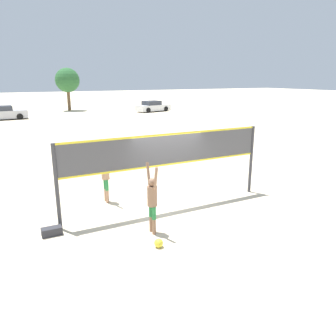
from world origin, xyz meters
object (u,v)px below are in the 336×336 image
Objects in this scene: volleyball at (159,243)px; gear_bag at (52,231)px; player_blocker at (105,172)px; parked_car_far at (4,113)px; volleyball_net at (168,156)px; tree_left_cluster at (67,80)px; player_spiker at (152,198)px; parked_car_mid at (153,107)px.

volleyball is 0.43× the size of gear_bag.
volleyball is at bearing -40.08° from gear_bag.
gear_bag is (-2.13, -1.77, -0.98)m from player_blocker.
player_blocker is 28.01m from parked_car_far.
volleyball_net reaches higher than volleyball.
parked_car_far is 0.81× the size of tree_left_cluster.
player_spiker is 0.36× the size of tree_left_cluster.
volleyball_net is at bearing 48.47° from player_blocker.
volleyball is 0.04× the size of tree_left_cluster.
volleyball_net reaches higher than parked_car_far.
tree_left_cluster is at bearing -7.78° from player_spiker.
parked_car_mid is at bearing 152.26° from player_blocker.
gear_bag is at bearing 65.85° from player_spiker.
player_spiker is 3.66× the size of gear_bag.
parked_car_far is at bearing 94.86° from volleyball.
parked_car_mid reaches higher than volleyball.
tree_left_cluster is (8.06, 6.89, 3.26)m from parked_car_far.
parked_car_far reaches higher than volleyball.
volleyball_net is at bearing -40.68° from player_spiker.
parked_car_far is (-17.41, -0.54, 0.03)m from parked_car_mid.
parked_car_mid is at bearing 66.08° from volleyball_net.
player_blocker is 0.47× the size of parked_car_far.
volleyball_net is 29.70m from parked_car_far.
volleyball is at bearing -88.37° from parked_car_far.
volleyball_net is 1.61× the size of parked_car_far.
parked_car_far is (-2.46, 27.90, -0.44)m from player_blocker.
parked_car_far is at bearing 167.81° from parked_car_mid.
tree_left_cluster reaches higher than player_blocker.
player_spiker reaches higher than volleyball.
player_blocker is 32.14m from parked_car_mid.
gear_bag is 0.10× the size of tree_left_cluster.
player_spiker is 38.17m from tree_left_cluster.
volleyball_net is at bearing 4.26° from gear_bag.
volleyball is (-0.21, -0.83, -0.93)m from player_spiker.
parked_car_mid is at bearing 60.51° from gear_bag.
volleyball is at bearing 3.49° from player_blocker.
player_spiker is at bearing -97.78° from tree_left_cluster.
volleyball is (0.23, -3.76, -0.97)m from player_blocker.
player_blocker is at bearing -131.71° from parked_car_mid.
tree_left_cluster is at bearing 82.07° from volleyball.
player_spiker is at bearing -130.68° from volleyball_net.
parked_car_far reaches higher than parked_car_mid.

